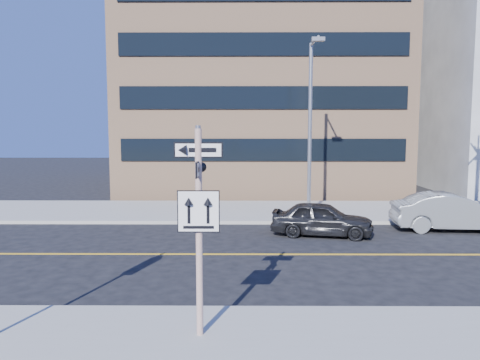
{
  "coord_description": "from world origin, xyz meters",
  "views": [
    {
      "loc": [
        0.84,
        -11.25,
        4.11
      ],
      "look_at": [
        0.74,
        4.0,
        2.5
      ],
      "focal_mm": 35.0,
      "sensor_mm": 36.0,
      "label": 1
    }
  ],
  "objects_px": {
    "parked_car_a": "(322,219)",
    "streetlight_a": "(311,117)",
    "parked_car_b": "(452,212)",
    "sign_pole": "(199,219)"
  },
  "relations": [
    {
      "from": "sign_pole",
      "to": "parked_car_a",
      "type": "height_order",
      "value": "sign_pole"
    },
    {
      "from": "parked_car_b",
      "to": "streetlight_a",
      "type": "bearing_deg",
      "value": 65.53
    },
    {
      "from": "parked_car_a",
      "to": "parked_car_b",
      "type": "distance_m",
      "value": 5.59
    },
    {
      "from": "sign_pole",
      "to": "streetlight_a",
      "type": "height_order",
      "value": "streetlight_a"
    },
    {
      "from": "parked_car_a",
      "to": "streetlight_a",
      "type": "distance_m",
      "value": 5.66
    },
    {
      "from": "parked_car_a",
      "to": "streetlight_a",
      "type": "height_order",
      "value": "streetlight_a"
    },
    {
      "from": "parked_car_a",
      "to": "sign_pole",
      "type": "bearing_deg",
      "value": 168.61
    },
    {
      "from": "parked_car_b",
      "to": "streetlight_a",
      "type": "xyz_separation_m",
      "value": [
        -5.44,
        2.97,
        3.98
      ]
    },
    {
      "from": "parked_car_b",
      "to": "sign_pole",
      "type": "bearing_deg",
      "value": 141.66
    },
    {
      "from": "parked_car_a",
      "to": "parked_car_b",
      "type": "bearing_deg",
      "value": -68.68
    }
  ]
}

